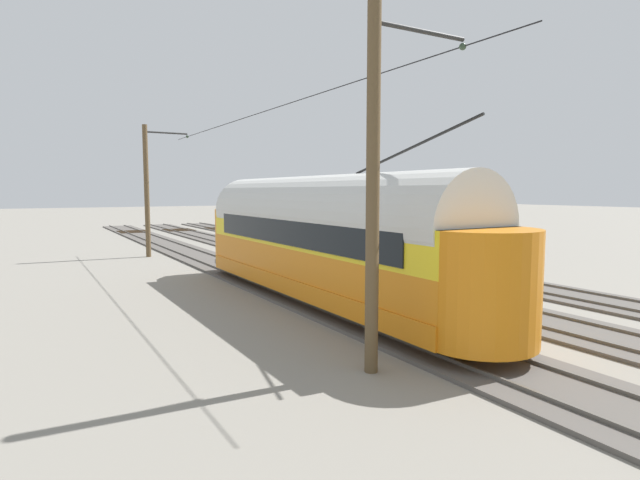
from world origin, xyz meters
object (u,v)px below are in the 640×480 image
vintage_streetcar (321,237)px  switch_stand (350,238)px  catenary_pole_mid_near (375,185)px  catenary_pole_foreground (148,189)px

vintage_streetcar → switch_stand: 16.60m
catenary_pole_mid_near → switch_stand: bearing=-122.4°
vintage_streetcar → catenary_pole_mid_near: size_ratio=2.18×
catenary_pole_foreground → catenary_pole_mid_near: 21.81m
catenary_pole_mid_near → vintage_streetcar: bearing=-110.7°
vintage_streetcar → catenary_pole_foreground: (2.35, -15.61, 1.66)m
vintage_streetcar → catenary_pole_mid_near: 6.84m
vintage_streetcar → catenary_pole_foreground: size_ratio=2.18×
catenary_pole_mid_near → switch_stand: 23.20m
catenary_pole_foreground → catenary_pole_mid_near: (0.00, 21.81, 0.00)m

